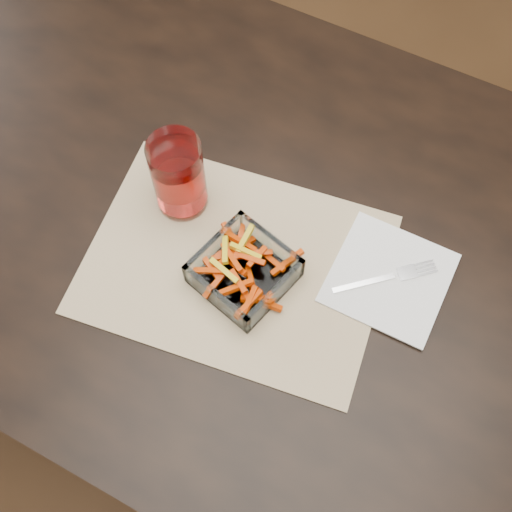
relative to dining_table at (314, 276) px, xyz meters
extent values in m
plane|color=#331E0F|center=(0.00, 0.00, -0.66)|extent=(4.50, 4.50, 0.00)
cube|color=black|center=(0.00, 0.00, 0.07)|extent=(1.60, 0.90, 0.03)
cylinder|color=black|center=(-0.72, 0.37, -0.30)|extent=(0.06, 0.06, 0.72)
cube|color=tan|center=(-0.11, -0.08, 0.09)|extent=(0.49, 0.39, 0.00)
cube|color=white|center=(-0.08, -0.09, 0.09)|extent=(0.16, 0.16, 0.01)
cube|color=white|center=(-0.07, -0.03, 0.12)|extent=(0.13, 0.04, 0.05)
cube|color=white|center=(-0.10, -0.15, 0.12)|extent=(0.13, 0.04, 0.05)
cube|color=white|center=(-0.14, -0.08, 0.12)|extent=(0.04, 0.13, 0.05)
cube|color=white|center=(-0.02, -0.11, 0.12)|extent=(0.04, 0.13, 0.05)
cylinder|color=white|center=(-0.23, -0.02, 0.16)|extent=(0.08, 0.08, 0.14)
cylinder|color=#B01D19|center=(-0.23, -0.02, 0.15)|extent=(0.07, 0.07, 0.09)
cube|color=white|center=(0.11, 0.01, 0.09)|extent=(0.17, 0.17, 0.00)
cube|color=silver|center=(0.08, -0.02, 0.10)|extent=(0.08, 0.07, 0.00)
cube|color=silver|center=(0.14, 0.03, 0.10)|extent=(0.04, 0.04, 0.00)
cube|color=silver|center=(0.15, 0.06, 0.10)|extent=(0.03, 0.02, 0.00)
cube|color=silver|center=(0.16, 0.05, 0.10)|extent=(0.03, 0.02, 0.00)
cube|color=silver|center=(0.16, 0.05, 0.10)|extent=(0.03, 0.02, 0.00)
cube|color=silver|center=(0.16, 0.04, 0.10)|extent=(0.03, 0.02, 0.00)
camera|label=1|loc=(0.12, -0.44, 0.99)|focal=45.00mm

